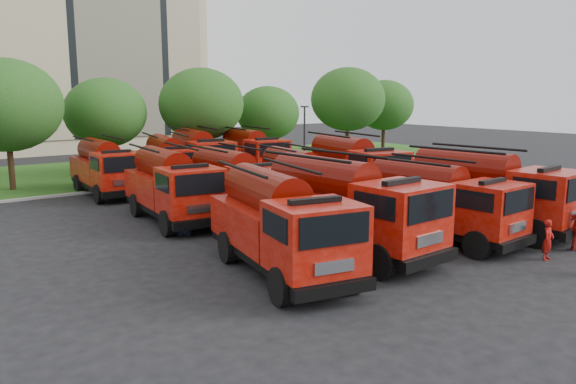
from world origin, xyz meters
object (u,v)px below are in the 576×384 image
at_px(fire_truck_11, 251,153).
at_px(firefighter_4, 185,235).
at_px(firefighter_5, 401,190).
at_px(firefighter_3, 460,209).
at_px(fire_truck_5, 234,184).
at_px(fire_truck_4, 171,186).
at_px(fire_truck_0, 280,224).
at_px(fire_truck_8, 105,168).
at_px(fire_truck_9, 169,164).
at_px(fire_truck_6, 300,179).
at_px(fire_truck_3, 488,192).
at_px(fire_truck_10, 198,156).
at_px(fire_truck_2, 439,202).
at_px(fire_truck_7, 353,168).
at_px(firefighter_0, 546,260).
at_px(fire_truck_1, 345,207).

height_order(fire_truck_11, firefighter_4, fire_truck_11).
bearing_deg(firefighter_5, firefighter_3, 103.57).
xyz_separation_m(fire_truck_5, firefighter_5, (12.70, 0.34, -1.66)).
xyz_separation_m(fire_truck_11, firefighter_5, (4.64, -10.31, -1.74)).
bearing_deg(fire_truck_4, firefighter_3, -20.06).
relative_size(fire_truck_0, fire_truck_4, 1.03).
distance_m(fire_truck_8, firefighter_4, 11.91).
xyz_separation_m(fire_truck_8, fire_truck_9, (3.82, -0.79, 0.04)).
relative_size(fire_truck_6, fire_truck_8, 0.96).
height_order(fire_truck_3, fire_truck_10, fire_truck_10).
height_order(fire_truck_0, fire_truck_5, fire_truck_0).
bearing_deg(fire_truck_2, firefighter_5, 45.52).
xyz_separation_m(fire_truck_7, firefighter_0, (-2.73, -13.31, -1.81)).
bearing_deg(fire_truck_0, fire_truck_4, 98.45).
bearing_deg(fire_truck_9, firefighter_3, -44.07).
bearing_deg(firefighter_4, fire_truck_11, -97.04).
distance_m(fire_truck_2, fire_truck_4, 12.37).
bearing_deg(fire_truck_3, firefighter_0, -123.87).
bearing_deg(fire_truck_1, fire_truck_11, 64.40).
relative_size(fire_truck_7, fire_truck_9, 1.06).
relative_size(fire_truck_0, firefighter_5, 4.55).
distance_m(fire_truck_10, firefighter_5, 13.79).
xyz_separation_m(fire_truck_1, fire_truck_8, (-2.94, 18.01, -0.17)).
relative_size(fire_truck_1, firefighter_4, 4.35).
bearing_deg(firefighter_0, fire_truck_2, 93.00).
bearing_deg(fire_truck_5, fire_truck_2, -60.67).
relative_size(fire_truck_5, fire_truck_7, 0.90).
bearing_deg(firefighter_0, fire_truck_6, 86.32).
distance_m(fire_truck_2, firefighter_0, 4.65).
distance_m(firefighter_4, firefighter_5, 16.55).
bearing_deg(firefighter_0, fire_truck_11, 73.32).
distance_m(fire_truck_3, firefighter_4, 13.56).
xyz_separation_m(fire_truck_9, firefighter_0, (4.56, -22.36, -1.70)).
height_order(fire_truck_8, fire_truck_10, fire_truck_10).
relative_size(fire_truck_3, firefighter_4, 4.28).
relative_size(fire_truck_3, fire_truck_4, 1.03).
bearing_deg(firefighter_3, fire_truck_5, -55.08).
xyz_separation_m(fire_truck_4, firefighter_5, (15.59, -0.66, -1.72)).
xyz_separation_m(fire_truck_6, firefighter_4, (-7.59, -1.52, -1.57)).
distance_m(fire_truck_5, fire_truck_7, 8.11).
xyz_separation_m(fire_truck_0, firefighter_0, (8.84, -4.73, -1.74)).
height_order(fire_truck_4, fire_truck_10, fire_truck_10).
relative_size(fire_truck_11, firefighter_4, 4.23).
relative_size(fire_truck_3, fire_truck_10, 0.97).
distance_m(fire_truck_7, firefighter_4, 12.10).
bearing_deg(fire_truck_9, fire_truck_6, -59.78).
height_order(fire_truck_9, fire_truck_10, fire_truck_10).
relative_size(fire_truck_9, firefighter_3, 4.91).
relative_size(fire_truck_0, fire_truck_9, 1.02).
height_order(fire_truck_6, firefighter_4, fire_truck_6).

